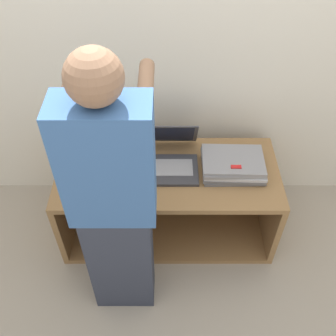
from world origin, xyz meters
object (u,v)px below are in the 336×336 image
object	(u,v)px
laptop_open	(168,158)
laptop_stack_right	(233,165)
person	(114,206)
laptop_stack_left	(103,167)

from	to	relation	value
laptop_open	laptop_stack_right	bearing A→B (deg)	-9.11
person	laptop_stack_left	bearing A→B (deg)	105.94
laptop_open	laptop_stack_left	distance (m)	0.40
laptop_open	person	world-z (taller)	person
laptop_open	laptop_stack_right	xyz separation A→B (m)	(0.39, -0.06, -0.00)
laptop_open	person	size ratio (longest dim) A/B	0.24
laptop_stack_left	person	distance (m)	0.56
laptop_stack_left	laptop_open	bearing A→B (deg)	9.37
laptop_open	laptop_stack_right	size ratio (longest dim) A/B	1.03
laptop_stack_right	person	xyz separation A→B (m)	(-0.65, -0.49, 0.22)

